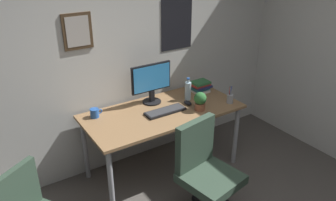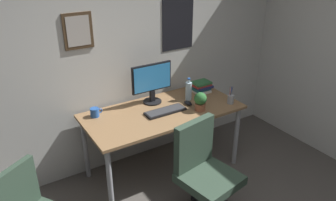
{
  "view_description": "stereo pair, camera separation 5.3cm",
  "coord_description": "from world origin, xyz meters",
  "px_view_note": "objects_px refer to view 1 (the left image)",
  "views": [
    {
      "loc": [
        -1.33,
        -0.92,
        2.3
      ],
      "look_at": [
        0.29,
        1.58,
        0.9
      ],
      "focal_mm": 35.52,
      "sensor_mm": 36.0,
      "label": 1
    },
    {
      "loc": [
        -1.28,
        -0.95,
        2.3
      ],
      "look_at": [
        0.29,
        1.58,
        0.9
      ],
      "focal_mm": 35.52,
      "sensor_mm": 36.0,
      "label": 2
    }
  ],
  "objects_px": {
    "computer_mouse": "(188,103)",
    "water_bottle": "(188,91)",
    "coffee_mug_near": "(95,113)",
    "monitor": "(151,82)",
    "pen_cup": "(230,98)",
    "keyboard": "(165,111)",
    "office_chair": "(204,168)",
    "potted_plant": "(200,101)",
    "book_stack_left": "(201,86)"
  },
  "relations": [
    {
      "from": "keyboard",
      "to": "pen_cup",
      "type": "height_order",
      "value": "pen_cup"
    },
    {
      "from": "office_chair",
      "to": "potted_plant",
      "type": "height_order",
      "value": "office_chair"
    },
    {
      "from": "monitor",
      "to": "coffee_mug_near",
      "type": "xyz_separation_m",
      "value": [
        -0.65,
        0.01,
        -0.19
      ]
    },
    {
      "from": "keyboard",
      "to": "computer_mouse",
      "type": "distance_m",
      "value": 0.3
    },
    {
      "from": "computer_mouse",
      "to": "potted_plant",
      "type": "bearing_deg",
      "value": -79.93
    },
    {
      "from": "monitor",
      "to": "keyboard",
      "type": "bearing_deg",
      "value": -91.2
    },
    {
      "from": "computer_mouse",
      "to": "coffee_mug_near",
      "type": "xyz_separation_m",
      "value": [
        -0.94,
        0.27,
        0.03
      ]
    },
    {
      "from": "computer_mouse",
      "to": "coffee_mug_near",
      "type": "height_order",
      "value": "coffee_mug_near"
    },
    {
      "from": "office_chair",
      "to": "pen_cup",
      "type": "relative_size",
      "value": 4.75
    },
    {
      "from": "water_bottle",
      "to": "book_stack_left",
      "type": "xyz_separation_m",
      "value": [
        0.25,
        0.09,
        -0.04
      ]
    },
    {
      "from": "book_stack_left",
      "to": "pen_cup",
      "type": "bearing_deg",
      "value": -78.41
    },
    {
      "from": "computer_mouse",
      "to": "coffee_mug_near",
      "type": "distance_m",
      "value": 0.98
    },
    {
      "from": "monitor",
      "to": "keyboard",
      "type": "height_order",
      "value": "monitor"
    },
    {
      "from": "computer_mouse",
      "to": "water_bottle",
      "type": "bearing_deg",
      "value": 53.59
    },
    {
      "from": "keyboard",
      "to": "book_stack_left",
      "type": "bearing_deg",
      "value": 19.0
    },
    {
      "from": "computer_mouse",
      "to": "potted_plant",
      "type": "xyz_separation_m",
      "value": [
        0.03,
        -0.17,
        0.09
      ]
    },
    {
      "from": "monitor",
      "to": "potted_plant",
      "type": "bearing_deg",
      "value": -52.83
    },
    {
      "from": "monitor",
      "to": "pen_cup",
      "type": "distance_m",
      "value": 0.86
    },
    {
      "from": "potted_plant",
      "to": "book_stack_left",
      "type": "height_order",
      "value": "potted_plant"
    },
    {
      "from": "monitor",
      "to": "computer_mouse",
      "type": "height_order",
      "value": "monitor"
    },
    {
      "from": "potted_plant",
      "to": "pen_cup",
      "type": "relative_size",
      "value": 0.98
    },
    {
      "from": "water_bottle",
      "to": "book_stack_left",
      "type": "bearing_deg",
      "value": 19.14
    },
    {
      "from": "computer_mouse",
      "to": "book_stack_left",
      "type": "distance_m",
      "value": 0.38
    },
    {
      "from": "monitor",
      "to": "pen_cup",
      "type": "height_order",
      "value": "monitor"
    },
    {
      "from": "computer_mouse",
      "to": "water_bottle",
      "type": "height_order",
      "value": "water_bottle"
    },
    {
      "from": "coffee_mug_near",
      "to": "pen_cup",
      "type": "xyz_separation_m",
      "value": [
        1.35,
        -0.48,
        0.01
      ]
    },
    {
      "from": "water_bottle",
      "to": "book_stack_left",
      "type": "height_order",
      "value": "water_bottle"
    },
    {
      "from": "computer_mouse",
      "to": "water_bottle",
      "type": "relative_size",
      "value": 0.44
    },
    {
      "from": "water_bottle",
      "to": "coffee_mug_near",
      "type": "xyz_separation_m",
      "value": [
        -1.02,
        0.16,
        -0.06
      ]
    },
    {
      "from": "water_bottle",
      "to": "computer_mouse",
      "type": "bearing_deg",
      "value": -126.41
    },
    {
      "from": "keyboard",
      "to": "water_bottle",
      "type": "relative_size",
      "value": 1.7
    },
    {
      "from": "monitor",
      "to": "book_stack_left",
      "type": "distance_m",
      "value": 0.64
    },
    {
      "from": "potted_plant",
      "to": "coffee_mug_near",
      "type": "bearing_deg",
      "value": 155.79
    },
    {
      "from": "office_chair",
      "to": "potted_plant",
      "type": "bearing_deg",
      "value": 56.27
    },
    {
      "from": "computer_mouse",
      "to": "book_stack_left",
      "type": "relative_size",
      "value": 0.5
    },
    {
      "from": "computer_mouse",
      "to": "pen_cup",
      "type": "height_order",
      "value": "pen_cup"
    },
    {
      "from": "pen_cup",
      "to": "keyboard",
      "type": "bearing_deg",
      "value": 164.91
    },
    {
      "from": "pen_cup",
      "to": "potted_plant",
      "type": "bearing_deg",
      "value": 173.26
    },
    {
      "from": "book_stack_left",
      "to": "potted_plant",
      "type": "bearing_deg",
      "value": -129.03
    },
    {
      "from": "office_chair",
      "to": "monitor",
      "type": "bearing_deg",
      "value": 86.27
    },
    {
      "from": "potted_plant",
      "to": "computer_mouse",
      "type": "bearing_deg",
      "value": 100.07
    },
    {
      "from": "potted_plant",
      "to": "book_stack_left",
      "type": "xyz_separation_m",
      "value": [
        0.29,
        0.36,
        -0.04
      ]
    },
    {
      "from": "water_bottle",
      "to": "coffee_mug_near",
      "type": "relative_size",
      "value": 2.02
    },
    {
      "from": "computer_mouse",
      "to": "office_chair",
      "type": "bearing_deg",
      "value": -115.47
    },
    {
      "from": "computer_mouse",
      "to": "pen_cup",
      "type": "relative_size",
      "value": 0.55
    },
    {
      "from": "keyboard",
      "to": "potted_plant",
      "type": "distance_m",
      "value": 0.37
    },
    {
      "from": "computer_mouse",
      "to": "pen_cup",
      "type": "distance_m",
      "value": 0.46
    },
    {
      "from": "monitor",
      "to": "pen_cup",
      "type": "relative_size",
      "value": 2.3
    },
    {
      "from": "potted_plant",
      "to": "water_bottle",
      "type": "bearing_deg",
      "value": 80.49
    },
    {
      "from": "office_chair",
      "to": "keyboard",
      "type": "bearing_deg",
      "value": 85.29
    }
  ]
}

